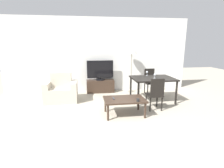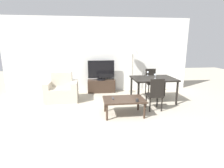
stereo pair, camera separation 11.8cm
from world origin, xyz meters
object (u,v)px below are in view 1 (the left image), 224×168
(wine_glass_center, at_px, (155,75))
(armchair, at_px, (61,91))
(coffee_table, at_px, (124,100))
(remote_primary, at_px, (114,98))
(dining_table, at_px, (153,80))
(tv_stand, at_px, (100,86))
(tv, at_px, (100,70))
(dining_chair_far, at_px, (150,80))
(wine_glass_left, at_px, (147,72))
(cup_white_near, at_px, (138,100))
(dining_chair_near, at_px, (155,93))
(floor_lamp, at_px, (132,52))

(wine_glass_center, bearing_deg, armchair, 171.28)
(coffee_table, bearing_deg, remote_primary, 170.74)
(armchair, height_order, dining_table, armchair)
(tv_stand, bearing_deg, tv, -90.00)
(armchair, relative_size, remote_primary, 6.59)
(coffee_table, xyz_separation_m, dining_chair_far, (1.34, 1.79, 0.11))
(tv_stand, xyz_separation_m, wine_glass_left, (1.49, -0.81, 0.61))
(tv, distance_m, cup_white_near, 2.58)
(dining_chair_near, relative_size, remote_primary, 5.94)
(armchair, distance_m, dining_chair_far, 3.10)
(coffee_table, bearing_deg, dining_table, 41.56)
(dining_table, relative_size, wine_glass_center, 8.80)
(dining_chair_far, bearing_deg, wine_glass_center, -102.70)
(floor_lamp, xyz_separation_m, remote_primary, (-1.00, -2.09, -1.02))
(dining_chair_near, bearing_deg, floor_lamp, 94.63)
(tv_stand, xyz_separation_m, remote_primary, (0.15, -2.16, 0.21))
(floor_lamp, relative_size, wine_glass_left, 11.37)
(tv_stand, bearing_deg, wine_glass_center, -39.96)
(tv, distance_m, dining_chair_far, 1.84)
(tv, xyz_separation_m, wine_glass_center, (1.56, -1.30, 0.02))
(dining_chair_near, relative_size, cup_white_near, 12.30)
(dining_chair_far, xyz_separation_m, cup_white_near, (-1.07, -2.05, -0.02))
(coffee_table, relative_size, dining_chair_far, 1.15)
(wine_glass_center, bearing_deg, dining_chair_far, 77.30)
(coffee_table, xyz_separation_m, remote_primary, (-0.27, 0.04, 0.06))
(tv_stand, distance_m, coffee_table, 2.25)
(tv, height_order, coffee_table, tv)
(dining_table, xyz_separation_m, wine_glass_left, (-0.05, 0.41, 0.18))
(tv_stand, bearing_deg, dining_table, -38.48)
(dining_table, distance_m, wine_glass_center, 0.20)
(coffee_table, relative_size, cup_white_near, 14.14)
(remote_primary, relative_size, wine_glass_left, 1.03)
(dining_chair_far, bearing_deg, dining_chair_near, -105.64)
(armchair, relative_size, floor_lamp, 0.60)
(wine_glass_left, height_order, wine_glass_center, same)
(tv, bearing_deg, remote_primary, -86.03)
(dining_chair_far, bearing_deg, dining_table, -105.64)
(dining_chair_far, bearing_deg, tv_stand, 166.69)
(wine_glass_left, relative_size, wine_glass_center, 1.00)
(armchair, distance_m, tv, 1.64)
(wine_glass_left, bearing_deg, wine_glass_center, -81.81)
(tv, bearing_deg, dining_chair_near, -57.06)
(tv_stand, height_order, dining_chair_near, dining_chair_near)
(coffee_table, height_order, dining_chair_near, dining_chair_near)
(tv_stand, distance_m, dining_table, 2.00)
(dining_table, height_order, dining_chair_near, dining_chair_near)
(wine_glass_center, bearing_deg, floor_lamp, 108.24)
(coffee_table, bearing_deg, armchair, 142.06)
(coffee_table, relative_size, dining_table, 0.80)
(dining_table, xyz_separation_m, floor_lamp, (-0.38, 1.15, 0.80))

